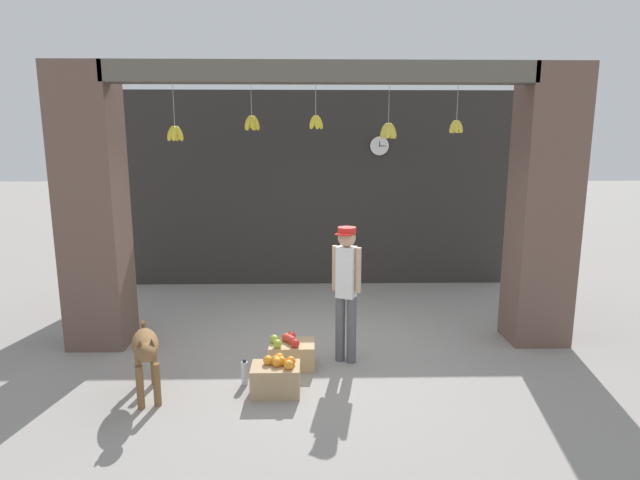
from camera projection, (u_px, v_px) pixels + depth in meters
The scene contains 11 objects.
ground_plane at pixel (321, 350), 6.08m from camera, with size 60.00×60.00×0.00m, color gray.
shop_back_wall at pixel (317, 190), 8.79m from camera, with size 6.79×0.12×3.39m, color #2D2B28.
shop_pillar_left at pixel (93, 210), 6.01m from camera, with size 0.70×0.60×3.39m, color brown.
shop_pillar_right at pixel (543, 209), 6.12m from camera, with size 0.70×0.60×3.39m, color brown.
storefront_awning at pixel (321, 76), 5.60m from camera, with size 4.89×0.31×0.89m.
dog at pixel (146, 350), 4.86m from camera, with size 0.46×0.89×0.72m.
shopkeeper at pixel (346, 285), 5.62m from camera, with size 0.32×0.30×1.57m.
fruit_crate_oranges at pixel (276, 377), 5.00m from camera, with size 0.49×0.33×0.39m.
fruit_crate_apples at pixel (291, 353), 5.62m from camera, with size 0.51×0.38×0.37m.
water_bottle at pixel (245, 373), 5.21m from camera, with size 0.07×0.07×0.27m.
wall_clock at pixel (379, 146), 8.60m from camera, with size 0.34×0.03×0.34m.
Camera 1 is at (-0.13, -5.73, 2.45)m, focal length 28.00 mm.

